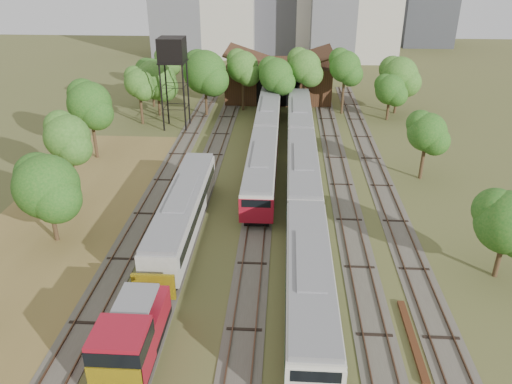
# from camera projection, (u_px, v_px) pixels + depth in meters

# --- Properties ---
(ground) EXTENTS (240.00, 240.00, 0.00)m
(ground) POSITION_uv_depth(u_px,v_px,m) (275.00, 371.00, 27.94)
(ground) COLOR #475123
(ground) RESTS_ON ground
(dry_grass_patch) EXTENTS (14.00, 60.00, 0.04)m
(dry_grass_patch) POSITION_uv_depth(u_px,v_px,m) (30.00, 275.00, 36.10)
(dry_grass_patch) COLOR brown
(dry_grass_patch) RESTS_ON ground
(tracks) EXTENTS (24.60, 80.00, 0.19)m
(tracks) POSITION_uv_depth(u_px,v_px,m) (275.00, 183.00, 50.41)
(tracks) COLOR #4C473D
(tracks) RESTS_ON ground
(railcar_red_set) EXTENTS (2.90, 34.58, 3.58)m
(railcar_red_set) POSITION_uv_depth(u_px,v_px,m) (265.00, 140.00, 56.45)
(railcar_red_set) COLOR black
(railcar_red_set) RESTS_ON ground
(railcar_green_set) EXTENTS (3.00, 52.08, 3.71)m
(railcar_green_set) POSITION_uv_depth(u_px,v_px,m) (303.00, 174.00, 47.68)
(railcar_green_set) COLOR black
(railcar_green_set) RESTS_ON ground
(railcar_rear) EXTENTS (2.83, 16.08, 3.50)m
(railcar_rear) POSITION_uv_depth(u_px,v_px,m) (273.00, 83.00, 80.95)
(railcar_rear) COLOR black
(railcar_rear) RESTS_ON ground
(shunter_locomotive) EXTENTS (2.87, 8.10, 3.75)m
(shunter_locomotive) POSITION_uv_depth(u_px,v_px,m) (132.00, 337.00, 27.74)
(shunter_locomotive) COLOR black
(shunter_locomotive) RESTS_ON ground
(old_grey_coach) EXTENTS (2.86, 18.00, 3.53)m
(old_grey_coach) POSITION_uv_depth(u_px,v_px,m) (183.00, 210.00, 41.09)
(old_grey_coach) COLOR black
(old_grey_coach) RESTS_ON ground
(water_tower) EXTENTS (3.35, 3.35, 11.59)m
(water_tower) POSITION_uv_depth(u_px,v_px,m) (172.00, 52.00, 62.17)
(water_tower) COLOR black
(water_tower) RESTS_ON ground
(rail_pile_far) EXTENTS (0.44, 7.02, 0.23)m
(rail_pile_far) POSITION_uv_depth(u_px,v_px,m) (412.00, 339.00, 30.07)
(rail_pile_far) COLOR #512B17
(rail_pile_far) RESTS_ON ground
(maintenance_shed) EXTENTS (16.45, 11.55, 7.58)m
(maintenance_shed) POSITION_uv_depth(u_px,v_px,m) (279.00, 79.00, 78.79)
(maintenance_shed) COLOR #3A2315
(maintenance_shed) RESTS_ON ground
(tree_band_left) EXTENTS (7.89, 73.21, 8.67)m
(tree_band_left) POSITION_uv_depth(u_px,v_px,m) (94.00, 122.00, 51.09)
(tree_band_left) COLOR #382616
(tree_band_left) RESTS_ON ground
(tree_band_far) EXTENTS (38.97, 8.49, 9.09)m
(tree_band_far) POSITION_uv_depth(u_px,v_px,m) (265.00, 73.00, 69.37)
(tree_band_far) COLOR #382616
(tree_band_far) RESTS_ON ground
(tree_band_right) EXTENTS (5.56, 41.33, 6.95)m
(tree_band_right) POSITION_uv_depth(u_px,v_px,m) (434.00, 140.00, 48.86)
(tree_band_right) COLOR #382616
(tree_band_right) RESTS_ON ground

